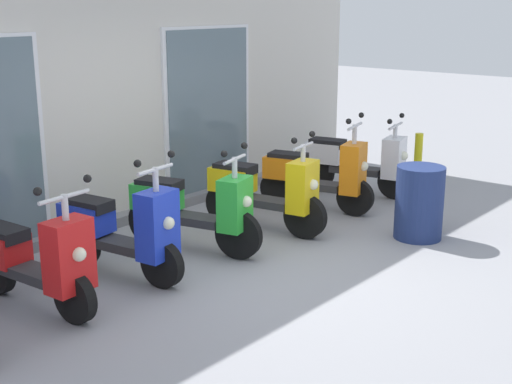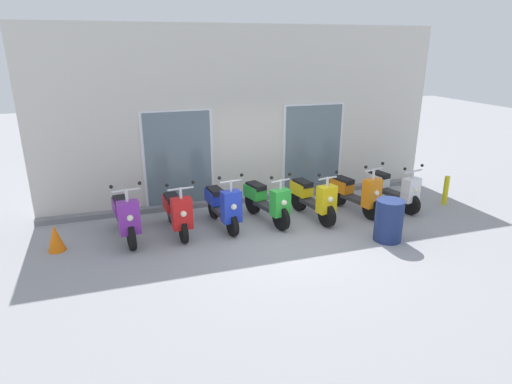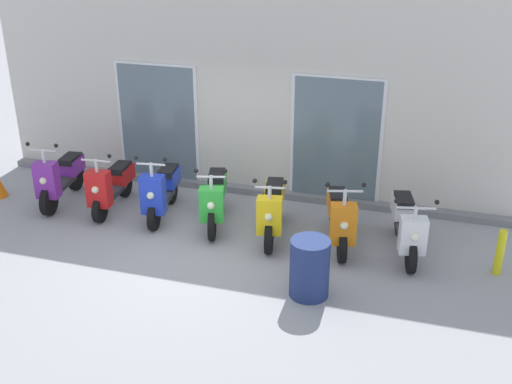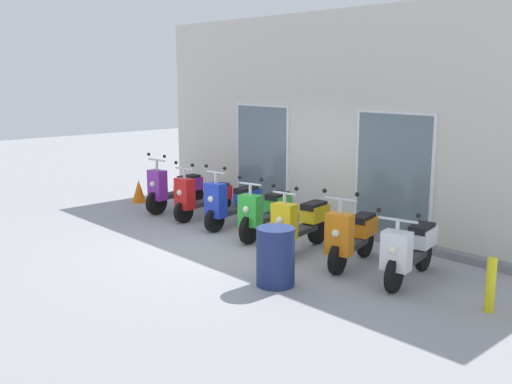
% 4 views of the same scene
% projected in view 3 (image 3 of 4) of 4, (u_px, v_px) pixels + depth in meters
% --- Properties ---
extents(ground_plane, '(40.00, 40.00, 0.00)m').
position_uv_depth(ground_plane, '(198.00, 250.00, 9.69)').
color(ground_plane, '#939399').
extents(storefront_facade, '(9.65, 0.50, 4.10)m').
position_uv_depth(storefront_facade, '(246.00, 85.00, 11.06)').
color(storefront_facade, beige).
rests_on(storefront_facade, ground_plane).
extents(scooter_purple, '(0.59, 1.60, 1.30)m').
position_uv_depth(scooter_purple, '(60.00, 177.00, 11.08)').
color(scooter_purple, black).
rests_on(scooter_purple, ground_plane).
extents(scooter_red, '(0.57, 1.51, 1.22)m').
position_uv_depth(scooter_red, '(111.00, 185.00, 10.83)').
color(scooter_red, black).
rests_on(scooter_red, ground_plane).
extents(scooter_blue, '(0.58, 1.51, 1.27)m').
position_uv_depth(scooter_blue, '(162.00, 190.00, 10.56)').
color(scooter_blue, black).
rests_on(scooter_blue, ground_plane).
extents(scooter_green, '(0.71, 1.58, 1.20)m').
position_uv_depth(scooter_green, '(215.00, 198.00, 10.30)').
color(scooter_green, black).
rests_on(scooter_green, ground_plane).
extents(scooter_yellow, '(0.61, 1.56, 1.20)m').
position_uv_depth(scooter_yellow, '(272.00, 209.00, 9.90)').
color(scooter_yellow, black).
rests_on(scooter_yellow, ground_plane).
extents(scooter_orange, '(0.74, 1.50, 1.27)m').
position_uv_depth(scooter_orange, '(340.00, 218.00, 9.63)').
color(scooter_orange, black).
rests_on(scooter_orange, ground_plane).
extents(scooter_white, '(0.73, 1.61, 1.14)m').
position_uv_depth(scooter_white, '(407.00, 225.00, 9.42)').
color(scooter_white, black).
rests_on(scooter_white, ground_plane).
extents(trash_bin, '(0.54, 0.54, 0.83)m').
position_uv_depth(trash_bin, '(310.00, 268.00, 8.39)').
color(trash_bin, navy).
rests_on(trash_bin, ground_plane).
extents(curb_bollard, '(0.12, 0.12, 0.70)m').
position_uv_depth(curb_bollard, '(500.00, 252.00, 8.91)').
color(curb_bollard, yellow).
rests_on(curb_bollard, ground_plane).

